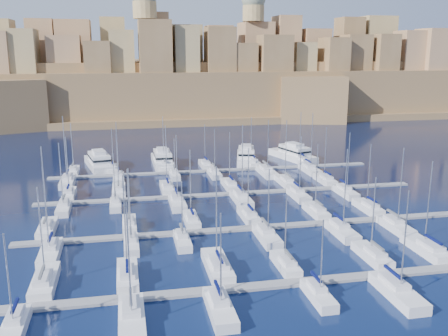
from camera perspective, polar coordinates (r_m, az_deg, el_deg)
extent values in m
plane|color=black|center=(100.96, 2.24, -4.61)|extent=(600.00, 600.00, 0.00)
cube|color=slate|center=(70.66, 8.92, -12.76)|extent=(84.00, 2.00, 0.40)
cube|color=slate|center=(89.92, 4.06, -6.79)|extent=(84.00, 2.00, 0.40)
cube|color=slate|center=(110.21, 1.01, -2.94)|extent=(84.00, 2.00, 0.40)
cube|color=slate|center=(131.05, -1.06, -0.30)|extent=(84.00, 2.00, 0.40)
cube|color=silver|center=(73.00, -19.79, -12.23)|extent=(3.03, 10.09, 1.70)
cube|color=silver|center=(71.60, -19.98, -11.71)|extent=(2.12, 4.54, 0.70)
cylinder|color=#9EA0A8|center=(70.81, -20.18, -6.89)|extent=(0.18, 0.18, 12.38)
cube|color=#595B60|center=(70.72, -20.11, -11.10)|extent=(0.35, 4.04, 0.35)
cube|color=silver|center=(71.88, -10.96, -12.07)|extent=(2.87, 9.58, 1.68)
cube|color=silver|center=(70.51, -11.00, -11.53)|extent=(2.01, 4.31, 0.70)
cylinder|color=#9EA0A8|center=(69.44, -11.25, -6.20)|extent=(0.18, 0.18, 13.57)
cube|color=#060C40|center=(69.64, -11.03, -10.91)|extent=(0.35, 3.83, 0.35)
cube|color=silver|center=(73.41, -0.77, -11.23)|extent=(3.21, 10.69, 1.73)
cube|color=silver|center=(71.95, -0.61, -10.70)|extent=(2.24, 4.81, 0.70)
cylinder|color=#9EA0A8|center=(71.02, -0.87, -5.32)|extent=(0.18, 0.18, 13.88)
cube|color=#060C40|center=(71.05, -0.53, -10.10)|extent=(0.35, 4.27, 0.35)
cube|color=silver|center=(74.64, 7.04, -10.96)|extent=(2.45, 8.18, 1.61)
cube|color=silver|center=(73.47, 7.27, -10.39)|extent=(1.72, 3.68, 0.70)
cylinder|color=#9EA0A8|center=(72.86, 7.07, -6.74)|extent=(0.18, 0.18, 9.79)
cube|color=#595B60|center=(72.70, 7.40, -9.76)|extent=(0.35, 3.27, 0.35)
cube|color=silver|center=(80.24, 16.55, -9.64)|extent=(2.71, 9.04, 1.65)
cube|color=silver|center=(79.06, 16.91, -9.09)|extent=(1.90, 4.07, 0.70)
cylinder|color=#9EA0A8|center=(78.35, 16.71, -5.09)|extent=(0.18, 0.18, 11.46)
cube|color=#595B60|center=(78.31, 17.12, -8.50)|extent=(0.35, 3.62, 0.35)
cube|color=silver|center=(85.47, 22.10, -8.62)|extent=(3.10, 10.34, 1.72)
cube|color=silver|center=(84.25, 22.56, -8.10)|extent=(2.17, 4.66, 0.70)
cylinder|color=#9EA0A8|center=(83.50, 22.35, -3.72)|extent=(0.18, 0.18, 13.24)
cube|color=#060C40|center=(83.50, 22.82, -7.55)|extent=(0.35, 4.14, 0.35)
cube|color=silver|center=(63.52, -22.83, -16.58)|extent=(2.50, 8.33, 1.62)
cube|color=silver|center=(63.69, -22.78, -15.30)|extent=(1.75, 3.75, 0.70)
cylinder|color=#9EA0A8|center=(60.41, -23.44, -11.65)|extent=(0.18, 0.18, 10.76)
cube|color=#060C40|center=(63.57, -22.79, -14.29)|extent=(0.35, 3.33, 0.35)
cube|color=silver|center=(61.37, -10.50, -16.74)|extent=(3.02, 10.07, 1.70)
cube|color=silver|center=(61.67, -10.57, -15.31)|extent=(2.11, 4.53, 0.70)
cylinder|color=#9EA0A8|center=(57.48, -10.81, -10.36)|extent=(0.18, 0.18, 13.63)
cube|color=#595B60|center=(61.62, -10.62, -14.23)|extent=(0.35, 4.03, 0.35)
cube|color=silver|center=(62.54, -0.45, -15.91)|extent=(2.82, 9.40, 1.67)
cube|color=silver|center=(62.79, -0.62, -14.55)|extent=(1.97, 4.23, 0.70)
cylinder|color=#9EA0A8|center=(59.16, -0.37, -10.51)|extent=(0.18, 0.18, 11.60)
cube|color=#060C40|center=(62.71, -0.71, -13.51)|extent=(0.35, 3.76, 0.35)
cube|color=silver|center=(66.65, 10.76, -14.24)|extent=(2.31, 7.70, 1.59)
cube|color=silver|center=(66.77, 10.55, -13.08)|extent=(1.62, 3.47, 0.70)
cylinder|color=#9EA0A8|center=(63.94, 11.11, -9.92)|extent=(0.18, 0.18, 9.66)
cube|color=#060C40|center=(66.64, 10.46, -12.13)|extent=(0.35, 3.08, 0.35)
cube|color=silver|center=(69.87, 19.23, -13.37)|extent=(3.10, 10.34, 1.72)
cube|color=silver|center=(70.15, 18.88, -12.14)|extent=(2.17, 4.65, 0.70)
cylinder|color=#9EA0A8|center=(66.57, 19.95, -7.85)|extent=(0.18, 0.18, 13.05)
cube|color=#060C40|center=(70.12, 18.73, -11.19)|extent=(0.35, 4.14, 0.35)
cube|color=silver|center=(93.18, -19.53, -6.61)|extent=(2.78, 9.27, 1.66)
cube|color=silver|center=(91.93, -19.67, -6.11)|extent=(1.95, 4.17, 0.70)
cylinder|color=#9EA0A8|center=(91.38, -19.87, -1.93)|extent=(0.18, 0.18, 13.82)
cube|color=#595B60|center=(91.16, -19.76, -5.58)|extent=(0.35, 3.71, 0.35)
cube|color=silver|center=(91.55, -10.76, -6.43)|extent=(2.41, 8.04, 1.60)
cube|color=silver|center=(90.42, -10.78, -5.91)|extent=(1.69, 3.62, 0.70)
cylinder|color=#9EA0A8|center=(90.25, -10.91, -3.05)|extent=(0.18, 0.18, 9.39)
cube|color=#595B60|center=(89.70, -10.80, -5.36)|extent=(0.35, 3.22, 0.35)
cube|color=silver|center=(92.41, -3.76, -6.02)|extent=(2.51, 8.38, 1.62)
cube|color=silver|center=(91.25, -3.70, -5.50)|extent=(1.76, 3.77, 0.70)
cylinder|color=#9EA0A8|center=(90.74, -3.87, -1.75)|extent=(0.18, 0.18, 12.39)
cube|color=#060C40|center=(90.52, -3.68, -4.96)|extent=(0.35, 3.35, 0.35)
cube|color=silver|center=(94.59, 2.82, -5.54)|extent=(2.65, 8.82, 1.64)
cube|color=silver|center=(93.40, 2.96, -5.03)|extent=(1.85, 3.97, 0.70)
cylinder|color=#9EA0A8|center=(92.99, 2.80, -1.40)|extent=(0.18, 0.18, 12.23)
cube|color=#060C40|center=(92.67, 3.04, -4.49)|extent=(0.35, 3.53, 0.35)
cube|color=silver|center=(98.61, 10.46, -4.95)|extent=(2.63, 8.77, 1.64)
cube|color=silver|center=(97.48, 10.68, -4.46)|extent=(1.84, 3.95, 0.70)
cylinder|color=#9EA0A8|center=(97.04, 10.54, -0.91)|extent=(0.18, 0.18, 12.51)
cube|color=#595B60|center=(96.78, 10.80, -3.94)|extent=(0.35, 3.51, 0.35)
cube|color=silver|center=(103.21, 16.12, -4.43)|extent=(2.71, 9.03, 1.65)
cube|color=silver|center=(102.11, 16.39, -3.95)|extent=(1.90, 4.06, 0.70)
cylinder|color=#9EA0A8|center=(101.78, 16.25, -0.68)|extent=(0.18, 0.18, 12.04)
cube|color=#060C40|center=(101.43, 16.55, -3.46)|extent=(0.35, 3.61, 0.35)
cube|color=silver|center=(82.25, -19.24, -9.25)|extent=(2.91, 9.70, 1.69)
cube|color=silver|center=(82.71, -19.22, -8.23)|extent=(2.04, 4.37, 0.70)
cylinder|color=#9EA0A8|center=(79.35, -19.69, -4.44)|extent=(0.18, 0.18, 13.08)
cube|color=#060C40|center=(82.80, -19.23, -7.43)|extent=(0.35, 3.88, 0.35)
cube|color=silver|center=(82.27, -10.54, -8.73)|extent=(2.35, 7.82, 1.59)
cube|color=silver|center=(82.58, -10.59, -7.79)|extent=(1.64, 3.52, 0.70)
cylinder|color=#9EA0A8|center=(79.61, -10.74, -4.27)|extent=(0.18, 0.18, 12.07)
cube|color=#595B60|center=(82.58, -10.62, -7.02)|extent=(0.35, 3.13, 0.35)
cube|color=silver|center=(82.71, -4.77, -8.42)|extent=(2.35, 7.82, 1.59)
cube|color=silver|center=(83.02, -4.85, -7.49)|extent=(1.64, 3.52, 0.70)
cylinder|color=#9EA0A8|center=(80.44, -4.81, -4.83)|extent=(0.18, 0.18, 9.58)
cube|color=#595B60|center=(83.02, -4.90, -6.72)|extent=(0.35, 3.13, 0.35)
cube|color=silver|center=(84.62, 4.94, -7.88)|extent=(2.82, 9.40, 1.67)
cube|color=silver|center=(85.04, 4.78, -6.91)|extent=(1.97, 4.23, 0.70)
cylinder|color=#9EA0A8|center=(82.11, 5.12, -3.87)|extent=(0.18, 0.18, 11.00)
cube|color=#595B60|center=(85.11, 4.70, -6.14)|extent=(0.35, 3.76, 0.35)
cube|color=silver|center=(89.00, 13.28, -7.11)|extent=(2.90, 9.65, 1.68)
cube|color=silver|center=(89.43, 13.06, -6.19)|extent=(2.03, 4.34, 0.70)
cylinder|color=#9EA0A8|center=(86.23, 13.68, -2.39)|extent=(0.18, 0.18, 13.81)
cube|color=#060C40|center=(89.50, 12.97, -5.45)|extent=(0.35, 3.86, 0.35)
cube|color=silver|center=(93.88, 19.05, -6.42)|extent=(2.76, 9.21, 1.66)
cube|color=silver|center=(94.25, 18.82, -5.57)|extent=(1.93, 4.15, 0.70)
cylinder|color=#9EA0A8|center=(91.30, 19.55, -2.00)|extent=(0.18, 0.18, 13.59)
cube|color=#595B60|center=(94.30, 18.73, -4.88)|extent=(0.35, 3.68, 0.35)
cube|color=silver|center=(113.29, -17.26, -2.94)|extent=(2.47, 8.24, 1.61)
cube|color=silver|center=(112.19, -17.34, -2.49)|extent=(1.73, 3.71, 0.70)
cylinder|color=#9EA0A8|center=(112.07, -17.47, 0.41)|extent=(0.18, 0.18, 11.80)
cube|color=#060C40|center=(111.53, -17.40, -2.03)|extent=(0.35, 3.29, 0.35)
cube|color=silver|center=(113.25, -11.92, -2.61)|extent=(2.86, 9.54, 1.68)
cube|color=silver|center=(112.02, -11.95, -2.16)|extent=(2.00, 4.29, 0.70)
cylinder|color=#9EA0A8|center=(112.08, -12.08, 0.80)|extent=(0.18, 0.18, 11.93)
cube|color=#595B60|center=(111.29, -11.98, -1.70)|extent=(0.35, 3.81, 0.35)
cube|color=silver|center=(113.60, -6.51, -2.35)|extent=(2.86, 9.53, 1.68)
cube|color=silver|center=(112.37, -6.48, -1.90)|extent=(2.00, 4.29, 0.70)
cylinder|color=#9EA0A8|center=(112.27, -6.63, 1.43)|extent=(0.18, 0.18, 13.43)
cube|color=#060C40|center=(111.64, -6.47, -1.44)|extent=(0.35, 3.81, 0.35)
cube|color=silver|center=(115.41, 0.68, -2.02)|extent=(2.71, 9.03, 1.65)
cube|color=silver|center=(114.25, 0.78, -1.57)|extent=(1.90, 4.06, 0.70)
cylinder|color=#9EA0A8|center=(114.26, 0.64, 1.25)|extent=(0.18, 0.18, 11.62)
cube|color=#060C40|center=(113.56, 0.83, -1.12)|extent=(0.35, 3.61, 0.35)
cube|color=silver|center=(119.08, 7.06, -1.64)|extent=(2.82, 9.39, 1.67)
cube|color=silver|center=(117.92, 7.22, -1.19)|extent=(1.97, 4.23, 0.70)
cylinder|color=#9EA0A8|center=(117.76, 7.09, 2.09)|extent=(0.18, 0.18, 13.91)
cube|color=#595B60|center=(117.23, 7.30, -0.75)|extent=(0.35, 3.76, 0.35)
cube|color=silver|center=(122.33, 11.45, -1.40)|extent=(2.72, 9.05, 1.65)
cube|color=silver|center=(121.24, 11.64, -0.97)|extent=(1.90, 4.07, 0.70)
cylinder|color=#9EA0A8|center=(121.21, 11.52, 1.78)|extent=(0.18, 0.18, 12.05)
cube|color=#060C40|center=(120.59, 11.75, -0.54)|extent=(0.35, 3.62, 0.35)
cube|color=silver|center=(103.49, -17.84, -4.51)|extent=(2.51, 8.36, 1.62)
cube|color=silver|center=(103.95, -17.83, -3.77)|extent=(1.76, 3.76, 0.70)
cylinder|color=#9EA0A8|center=(101.21, -18.14, -0.75)|extent=(0.18, 0.18, 12.58)
cube|color=#595B60|center=(104.05, -17.85, -3.15)|extent=(0.35, 3.34, 0.35)
cube|color=silver|center=(103.23, -12.28, -4.22)|extent=(2.23, 7.43, 1.57)
cube|color=silver|center=(103.61, -12.30, -3.50)|extent=(1.56, 3.34, 0.70)
cylinder|color=#9EA0A8|center=(101.30, -12.44, -1.15)|extent=(0.18, 0.18, 10.04)
cube|color=#595B60|center=(103.67, -12.33, -2.89)|extent=(0.35, 2.97, 0.35)
cube|color=silver|center=(102.52, -5.36, -4.06)|extent=(2.95, 9.84, 1.69)
cube|color=silver|center=(103.11, -5.43, -3.26)|extent=(2.07, 4.43, 0.70)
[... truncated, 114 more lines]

